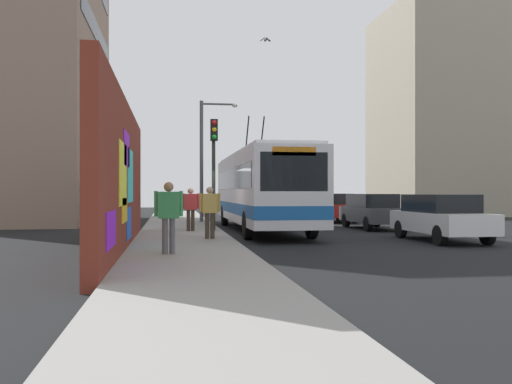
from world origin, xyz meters
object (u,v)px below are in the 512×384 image
Objects in this scene: pedestrian_midblock at (190,206)px; street_lamp at (206,151)px; pedestrian_near_wall at (169,211)px; traffic_light at (214,156)px; parked_car_white at (441,217)px; parked_car_dark_gray at (372,210)px; parked_car_champagne at (306,204)px; parked_car_red at (333,207)px; city_bus at (261,188)px; pedestrian_at_curb at (210,208)px.

street_lamp reaches higher than pedestrian_midblock.
pedestrian_near_wall is 0.40× the size of traffic_light.
parked_car_white is 0.99× the size of parked_car_dark_gray.
pedestrian_near_wall is 14.82m from street_lamp.
parked_car_dark_gray is at bearing 180.00° from parked_car_champagne.
city_bus is at bearing 141.33° from parked_car_red.
pedestrian_midblock is 7.26m from street_lamp.
pedestrian_midblock is 0.27× the size of street_lamp.
parked_car_champagne is (12.57, -5.20, -1.01)m from city_bus.
traffic_light is 6.65m from street_lamp.
pedestrian_at_curb is at bearing 146.60° from parked_car_red.
city_bus is 7.47× the size of pedestrian_at_curb.
traffic_light reaches higher than parked_car_white.
parked_car_dark_gray is 1.01× the size of traffic_light.
pedestrian_at_curb is 0.27× the size of street_lamp.
parked_car_champagne is at bearing -22.48° from city_bus.
parked_car_white is at bearing -180.00° from parked_car_red.
pedestrian_at_curb is (0.43, 7.78, 0.31)m from parked_car_white.
city_bus reaches higher than parked_car_dark_gray.
traffic_light is at bearing 178.82° from street_lamp.
parked_car_champagne is at bearing -22.40° from pedestrian_near_wall.
pedestrian_midblock is (-8.19, 8.27, 0.29)m from parked_car_red.
parked_car_dark_gray is at bearing -73.74° from traffic_light.
pedestrian_midblock is at bearing 63.98° from parked_car_white.
city_bus is 8.38m from parked_car_red.
traffic_light is at bearing 106.26° from parked_car_dark_gray.
pedestrian_at_curb reaches higher than parked_car_white.
city_bus is at bearing -61.12° from pedestrian_midblock.
parked_car_red is 14.13m from pedestrian_at_curb.
pedestrian_midblock is at bearing 134.72° from parked_car_red.
city_bus reaches higher than parked_car_red.
city_bus is 3.58m from pedestrian_midblock.
parked_car_dark_gray is 7.98m from traffic_light.
street_lamp is (5.00, 2.01, 1.91)m from city_bus.
street_lamp reaches higher than parked_car_dark_gray.
parked_car_red is at bearing -78.26° from street_lamp.
city_bus is 2.60× the size of parked_car_champagne.
traffic_light is at bearing -85.13° from pedestrian_midblock.
pedestrian_near_wall is (-22.05, 9.09, 0.35)m from parked_car_champagne.
pedestrian_near_wall reaches higher than parked_car_white.
parked_car_champagne is 10.86m from street_lamp.
parked_car_dark_gray is at bearing 180.00° from parked_car_red.
street_lamp is at bearing -7.37° from pedestrian_near_wall.
parked_car_champagne is 16.13m from traffic_light.
city_bus is 2.87× the size of traffic_light.
city_bus is 7.80m from parked_car_white.
parked_car_dark_gray is 1.01× the size of parked_car_red.
parked_car_white is 0.90× the size of parked_car_champagne.
street_lamp is (10.29, -0.56, 2.61)m from pedestrian_at_curb.
parked_car_dark_gray is 8.57m from pedestrian_midblock.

